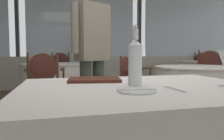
{
  "coord_description": "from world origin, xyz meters",
  "views": [
    {
      "loc": [
        -0.64,
        -1.96,
        0.91
      ],
      "look_at": [
        -0.28,
        -0.49,
        0.8
      ],
      "focal_mm": 34.46,
      "sensor_mm": 36.0,
      "label": 1
    }
  ],
  "objects_px": {
    "dining_chair_1_1": "(209,71)",
    "dining_chair_2_0": "(132,77)",
    "menu_book": "(94,80)",
    "dining_chair_0_1": "(45,79)",
    "side_plate": "(137,91)",
    "water_bottle": "(135,61)",
    "dining_chair_1_0": "(202,66)",
    "diner_person_1": "(92,48)",
    "dining_chair_0_0": "(60,69)"
  },
  "relations": [
    {
      "from": "dining_chair_1_1",
      "to": "dining_chair_2_0",
      "type": "relative_size",
      "value": 1.12
    },
    {
      "from": "water_bottle",
      "to": "dining_chair_1_1",
      "type": "xyz_separation_m",
      "value": [
        2.54,
        2.57,
        -0.3
      ]
    },
    {
      "from": "side_plate",
      "to": "dining_chair_1_0",
      "type": "bearing_deg",
      "value": 50.44
    },
    {
      "from": "dining_chair_0_0",
      "to": "menu_book",
      "type": "bearing_deg",
      "value": 9.22
    },
    {
      "from": "dining_chair_1_1",
      "to": "dining_chair_2_0",
      "type": "distance_m",
      "value": 1.76
    },
    {
      "from": "dining_chair_0_0",
      "to": "dining_chair_2_0",
      "type": "xyz_separation_m",
      "value": [
        1.19,
        -1.92,
        -0.04
      ]
    },
    {
      "from": "dining_chair_0_1",
      "to": "dining_chair_1_1",
      "type": "bearing_deg",
      "value": -75.09
    },
    {
      "from": "dining_chair_1_0",
      "to": "dining_chair_2_0",
      "type": "xyz_separation_m",
      "value": [
        -2.94,
        -2.08,
        -0.04
      ]
    },
    {
      "from": "water_bottle",
      "to": "diner_person_1",
      "type": "distance_m",
      "value": 1.25
    },
    {
      "from": "dining_chair_2_0",
      "to": "dining_chair_0_0",
      "type": "bearing_deg",
      "value": 163.38
    },
    {
      "from": "dining_chair_0_0",
      "to": "diner_person_1",
      "type": "xyz_separation_m",
      "value": [
        0.33,
        -3.0,
        0.43
      ]
    },
    {
      "from": "menu_book",
      "to": "dining_chair_0_1",
      "type": "relative_size",
      "value": 0.36
    },
    {
      "from": "menu_book",
      "to": "diner_person_1",
      "type": "xyz_separation_m",
      "value": [
        0.14,
        0.99,
        0.24
      ]
    },
    {
      "from": "side_plate",
      "to": "dining_chair_1_1",
      "type": "distance_m",
      "value": 3.82
    },
    {
      "from": "dining_chair_1_1",
      "to": "diner_person_1",
      "type": "relative_size",
      "value": 0.58
    },
    {
      "from": "dining_chair_1_0",
      "to": "dining_chair_1_1",
      "type": "bearing_deg",
      "value": 0.0
    },
    {
      "from": "side_plate",
      "to": "dining_chair_0_0",
      "type": "height_order",
      "value": "dining_chair_0_0"
    },
    {
      "from": "menu_book",
      "to": "dining_chair_1_1",
      "type": "distance_m",
      "value": 3.59
    },
    {
      "from": "dining_chair_0_1",
      "to": "dining_chair_2_0",
      "type": "bearing_deg",
      "value": -75.02
    },
    {
      "from": "menu_book",
      "to": "dining_chair_0_1",
      "type": "distance_m",
      "value": 1.91
    },
    {
      "from": "menu_book",
      "to": "dining_chair_0_0",
      "type": "bearing_deg",
      "value": 100.92
    },
    {
      "from": "dining_chair_1_1",
      "to": "diner_person_1",
      "type": "height_order",
      "value": "diner_person_1"
    },
    {
      "from": "diner_person_1",
      "to": "water_bottle",
      "type": "bearing_deg",
      "value": 154.96
    },
    {
      "from": "menu_book",
      "to": "dining_chair_1_1",
      "type": "bearing_deg",
      "value": 48.56
    },
    {
      "from": "water_bottle",
      "to": "dining_chair_0_1",
      "type": "xyz_separation_m",
      "value": [
        -0.63,
        2.1,
        -0.32
      ]
    },
    {
      "from": "dining_chair_0_1",
      "to": "dining_chair_1_1",
      "type": "distance_m",
      "value": 3.2
    },
    {
      "from": "dining_chair_1_0",
      "to": "diner_person_1",
      "type": "distance_m",
      "value": 4.96
    },
    {
      "from": "menu_book",
      "to": "dining_chair_1_1",
      "type": "height_order",
      "value": "dining_chair_1_1"
    },
    {
      "from": "side_plate",
      "to": "dining_chair_1_0",
      "type": "xyz_separation_m",
      "value": [
        3.81,
        4.61,
        -0.17
      ]
    },
    {
      "from": "dining_chair_0_1",
      "to": "dining_chair_1_1",
      "type": "relative_size",
      "value": 0.94
    },
    {
      "from": "water_bottle",
      "to": "dining_chair_1_0",
      "type": "relative_size",
      "value": 0.36
    },
    {
      "from": "dining_chair_0_1",
      "to": "dining_chair_2_0",
      "type": "xyz_separation_m",
      "value": [
        1.43,
        0.21,
        -0.03
      ]
    },
    {
      "from": "water_bottle",
      "to": "dining_chair_1_0",
      "type": "height_order",
      "value": "water_bottle"
    },
    {
      "from": "side_plate",
      "to": "dining_chair_1_1",
      "type": "xyz_separation_m",
      "value": [
        2.61,
        2.78,
        -0.16
      ]
    },
    {
      "from": "dining_chair_1_0",
      "to": "dining_chair_2_0",
      "type": "height_order",
      "value": "dining_chair_1_0"
    },
    {
      "from": "dining_chair_0_1",
      "to": "diner_person_1",
      "type": "xyz_separation_m",
      "value": [
        0.57,
        -0.86,
        0.43
      ]
    },
    {
      "from": "side_plate",
      "to": "dining_chair_2_0",
      "type": "xyz_separation_m",
      "value": [
        0.87,
        2.53,
        -0.22
      ]
    },
    {
      "from": "side_plate",
      "to": "dining_chair_0_0",
      "type": "xyz_separation_m",
      "value": [
        -0.32,
        4.45,
        -0.18
      ]
    },
    {
      "from": "dining_chair_0_1",
      "to": "water_bottle",
      "type": "bearing_deg",
      "value": -156.79
    },
    {
      "from": "water_bottle",
      "to": "diner_person_1",
      "type": "xyz_separation_m",
      "value": [
        -0.06,
        1.24,
        0.11
      ]
    },
    {
      "from": "dining_chair_0_0",
      "to": "dining_chair_1_0",
      "type": "bearing_deg",
      "value": 98.72
    },
    {
      "from": "dining_chair_0_0",
      "to": "diner_person_1",
      "type": "distance_m",
      "value": 3.05
    },
    {
      "from": "dining_chair_1_0",
      "to": "dining_chair_1_1",
      "type": "height_order",
      "value": "dining_chair_1_1"
    },
    {
      "from": "dining_chair_2_0",
      "to": "dining_chair_1_1",
      "type": "bearing_deg",
      "value": 50.1
    },
    {
      "from": "dining_chair_0_1",
      "to": "dining_chair_1_0",
      "type": "relative_size",
      "value": 0.98
    },
    {
      "from": "water_bottle",
      "to": "dining_chair_1_0",
      "type": "distance_m",
      "value": 5.78
    },
    {
      "from": "water_bottle",
      "to": "dining_chair_0_1",
      "type": "relative_size",
      "value": 0.37
    },
    {
      "from": "dining_chair_0_0",
      "to": "dining_chair_0_1",
      "type": "bearing_deg",
      "value": -0.0
    },
    {
      "from": "dining_chair_0_0",
      "to": "diner_person_1",
      "type": "height_order",
      "value": "diner_person_1"
    },
    {
      "from": "dining_chair_1_0",
      "to": "menu_book",
      "type": "bearing_deg",
      "value": -10.12
    }
  ]
}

